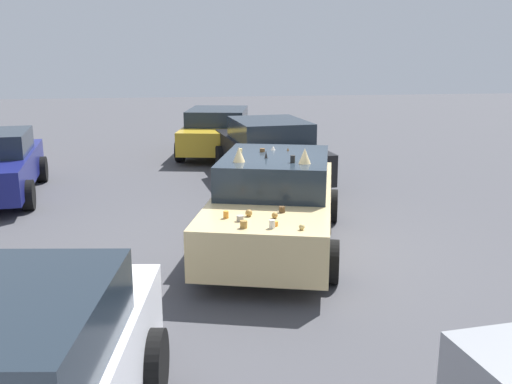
# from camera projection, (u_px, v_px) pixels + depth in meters

# --- Properties ---
(ground_plane) EXTENTS (60.00, 60.00, 0.00)m
(ground_plane) POSITION_uv_depth(u_px,v_px,m) (274.00, 245.00, 9.41)
(ground_plane) COLOR #47474C
(art_car_decorated) EXTENTS (4.99, 2.98, 1.69)m
(art_car_decorated) POSITION_uv_depth(u_px,v_px,m) (275.00, 201.00, 9.26)
(art_car_decorated) COLOR #D8BC7F
(art_car_decorated) RESTS_ON ground
(parked_sedan_row_back_far) EXTENTS (4.75, 2.38, 1.46)m
(parked_sedan_row_back_far) POSITION_uv_depth(u_px,v_px,m) (268.00, 150.00, 13.97)
(parked_sedan_row_back_far) COLOR black
(parked_sedan_row_back_far) RESTS_ON ground
(parked_sedan_behind_right) EXTENTS (4.60, 2.69, 1.38)m
(parked_sedan_behind_right) POSITION_uv_depth(u_px,v_px,m) (218.00, 131.00, 17.37)
(parked_sedan_behind_right) COLOR gold
(parked_sedan_behind_right) RESTS_ON ground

